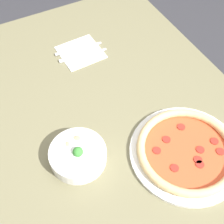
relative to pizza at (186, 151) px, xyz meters
name	(u,v)px	position (x,y,z in m)	size (l,w,h in m)	color
ground_plane	(113,198)	(0.24, 0.13, -0.75)	(8.00, 8.00, 0.00)	#333338
dining_table	(114,131)	(0.24, 0.13, -0.11)	(1.35, 0.93, 0.73)	#706B4C
pizza	(186,151)	(0.00, 0.00, 0.00)	(0.35, 0.35, 0.04)	white
bowl	(77,154)	(0.14, 0.31, 0.01)	(0.18, 0.18, 0.07)	white
napkin	(81,52)	(0.58, 0.10, -0.02)	(0.17, 0.17, 0.00)	white
fork	(84,55)	(0.56, 0.10, -0.01)	(0.03, 0.20, 0.00)	silver
knife	(81,48)	(0.60, 0.09, -0.01)	(0.03, 0.20, 0.01)	silver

